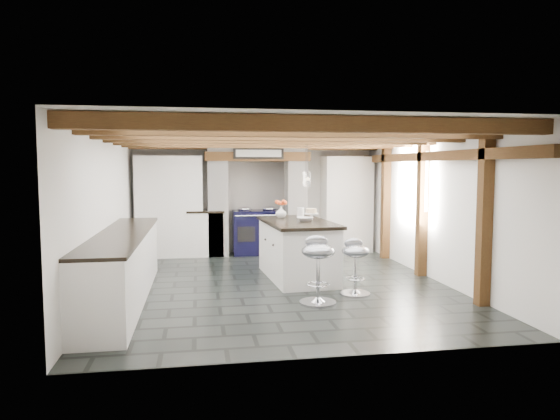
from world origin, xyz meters
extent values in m
plane|color=black|center=(0.00, 0.00, 0.00)|extent=(6.00, 6.00, 0.00)
plane|color=white|center=(0.00, 3.00, 1.15)|extent=(5.00, 0.00, 5.00)
plane|color=white|center=(-2.50, 0.00, 1.15)|extent=(0.00, 6.00, 6.00)
plane|color=white|center=(2.50, 0.00, 1.15)|extent=(0.00, 6.00, 6.00)
plane|color=white|center=(0.00, 0.00, 2.30)|extent=(6.00, 6.00, 0.00)
cube|color=silver|center=(-0.80, 2.70, 0.95)|extent=(0.40, 0.60, 1.90)
cube|color=silver|center=(0.80, 2.70, 0.95)|extent=(0.40, 0.60, 1.90)
cube|color=#523617|center=(0.00, 2.70, 1.99)|extent=(2.10, 0.65, 0.18)
cube|color=silver|center=(0.00, 2.70, 2.15)|extent=(2.00, 0.60, 0.31)
cube|color=black|center=(0.00, 2.38, 2.05)|extent=(1.00, 0.03, 0.22)
cube|color=silver|center=(0.00, 2.36, 2.05)|extent=(0.90, 0.01, 0.14)
cube|color=white|center=(-1.75, 2.70, 1.00)|extent=(1.30, 0.58, 2.00)
cube|color=white|center=(1.90, 2.70, 1.00)|extent=(1.00, 0.58, 2.00)
cube|color=white|center=(-2.20, -0.60, 0.44)|extent=(0.60, 3.80, 0.88)
cube|color=black|center=(-2.20, -0.60, 0.90)|extent=(0.64, 3.80, 0.04)
cube|color=white|center=(-1.05, 2.70, 0.44)|extent=(0.70, 0.60, 0.88)
cube|color=black|center=(-1.05, 2.70, 0.90)|extent=(0.74, 0.64, 0.04)
cube|color=#523617|center=(2.42, 0.00, 1.95)|extent=(0.15, 5.80, 0.14)
plane|color=white|center=(2.48, 0.60, 1.55)|extent=(0.00, 0.90, 0.90)
cube|color=#523617|center=(0.00, -2.60, 2.21)|extent=(5.00, 0.16, 0.16)
cube|color=#523617|center=(0.00, -1.73, 2.21)|extent=(5.00, 0.16, 0.16)
cube|color=#523617|center=(0.00, -0.87, 2.21)|extent=(5.00, 0.16, 0.16)
cube|color=#523617|center=(0.00, 0.00, 2.21)|extent=(5.00, 0.16, 0.16)
cube|color=#523617|center=(0.00, 0.87, 2.21)|extent=(5.00, 0.16, 0.16)
cube|color=#523617|center=(0.00, 1.73, 2.21)|extent=(5.00, 0.16, 0.16)
cube|color=#523617|center=(0.00, 2.60, 2.21)|extent=(5.00, 0.16, 0.16)
cube|color=#523617|center=(2.42, -1.60, 1.15)|extent=(0.15, 0.15, 2.30)
cube|color=#523617|center=(2.42, 0.20, 1.15)|extent=(0.15, 0.15, 2.30)
cube|color=#523617|center=(2.42, 1.80, 1.15)|extent=(0.15, 0.15, 2.30)
cylinder|color=black|center=(0.45, -0.05, 1.93)|extent=(0.01, 0.01, 0.56)
cylinder|color=white|center=(0.45, -0.05, 1.60)|extent=(0.09, 0.09, 0.22)
cylinder|color=black|center=(0.50, 0.25, 1.93)|extent=(0.01, 0.01, 0.56)
cylinder|color=white|center=(0.50, 0.25, 1.60)|extent=(0.09, 0.09, 0.22)
cylinder|color=black|center=(0.55, 0.55, 1.93)|extent=(0.01, 0.01, 0.56)
cylinder|color=white|center=(0.55, 0.55, 1.60)|extent=(0.09, 0.09, 0.22)
cube|color=black|center=(0.00, 2.68, 0.45)|extent=(1.00, 0.60, 0.90)
ellipsoid|color=silver|center=(-0.25, 2.68, 0.93)|extent=(0.28, 0.28, 0.11)
ellipsoid|color=silver|center=(0.25, 2.68, 0.93)|extent=(0.28, 0.28, 0.11)
cylinder|color=silver|center=(0.00, 2.36, 0.82)|extent=(0.95, 0.03, 0.03)
cube|color=black|center=(-0.25, 2.38, 0.45)|extent=(0.35, 0.02, 0.30)
cube|color=black|center=(0.25, 2.38, 0.45)|extent=(0.35, 0.02, 0.30)
cube|color=white|center=(0.37, 0.35, 0.44)|extent=(1.02, 1.85, 0.88)
cube|color=black|center=(0.37, 0.35, 0.90)|extent=(1.10, 1.94, 0.05)
imported|color=white|center=(0.19, 0.84, 1.02)|extent=(0.19, 0.19, 0.19)
ellipsoid|color=#D94B1E|center=(0.19, 0.84, 1.18)|extent=(0.20, 0.20, 0.12)
cylinder|color=white|center=(0.50, 0.71, 1.02)|extent=(0.12, 0.12, 0.18)
imported|color=white|center=(0.48, 0.25, 0.96)|extent=(0.28, 0.28, 0.06)
cylinder|color=white|center=(0.62, 0.41, 0.98)|extent=(0.05, 0.05, 0.10)
cylinder|color=white|center=(0.62, 0.41, 1.04)|extent=(0.22, 0.22, 0.01)
cylinder|color=#D2B68D|center=(0.62, 0.41, 1.08)|extent=(0.17, 0.17, 0.07)
cylinder|color=silver|center=(0.96, -0.83, 0.01)|extent=(0.42, 0.42, 0.03)
cone|color=silver|center=(0.96, -0.83, 0.06)|extent=(0.19, 0.19, 0.08)
cylinder|color=silver|center=(0.96, -0.83, 0.32)|extent=(0.05, 0.05, 0.53)
torus|color=silver|center=(0.96, -0.83, 0.23)|extent=(0.27, 0.27, 0.02)
ellipsoid|color=gray|center=(0.96, -0.83, 0.62)|extent=(0.41, 0.41, 0.17)
ellipsoid|color=gray|center=(0.97, -0.73, 0.71)|extent=(0.28, 0.13, 0.15)
cylinder|color=silver|center=(0.34, -1.20, 0.02)|extent=(0.48, 0.48, 0.03)
cone|color=silver|center=(0.34, -1.20, 0.07)|extent=(0.22, 0.22, 0.09)
cylinder|color=silver|center=(0.34, -1.20, 0.36)|extent=(0.05, 0.05, 0.60)
torus|color=silver|center=(0.34, -1.20, 0.26)|extent=(0.31, 0.31, 0.02)
ellipsoid|color=gray|center=(0.34, -1.20, 0.70)|extent=(0.48, 0.48, 0.20)
ellipsoid|color=gray|center=(0.35, -1.09, 0.81)|extent=(0.32, 0.15, 0.17)
camera|label=1|loc=(-1.19, -7.42, 1.79)|focal=32.00mm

